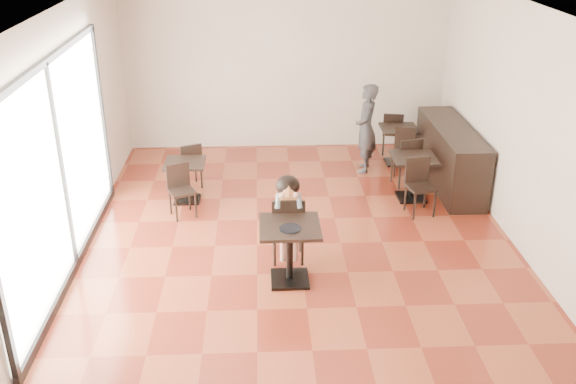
{
  "coord_description": "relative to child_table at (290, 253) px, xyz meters",
  "views": [
    {
      "loc": [
        -0.51,
        -7.85,
        4.35
      ],
      "look_at": [
        -0.17,
        -0.44,
        1.0
      ],
      "focal_mm": 40.0,
      "sensor_mm": 36.0,
      "label": 1
    }
  ],
  "objects": [
    {
      "name": "chair_left_a",
      "position": [
        -1.53,
        3.01,
        0.0
      ],
      "size": [
        0.47,
        0.47,
        0.79
      ],
      "primitive_type": null,
      "rotation": [
        0.0,
        0.0,
        3.55
      ],
      "color": "black",
      "rests_on": "floor"
    },
    {
      "name": "service_counter",
      "position": [
        2.82,
        2.94,
        0.11
      ],
      "size": [
        0.6,
        2.4,
        1.0
      ],
      "primitive_type": "cube",
      "color": "black",
      "rests_on": "floor"
    },
    {
      "name": "plate",
      "position": [
        0.0,
        -0.1,
        0.4
      ],
      "size": [
        0.26,
        0.26,
        0.02
      ],
      "primitive_type": "cylinder",
      "color": "black",
      "rests_on": "child_table"
    },
    {
      "name": "wall_back",
      "position": [
        0.17,
        4.94,
        1.21
      ],
      "size": [
        6.0,
        0.01,
        3.2
      ],
      "primitive_type": "cube",
      "color": "beige",
      "rests_on": "floor"
    },
    {
      "name": "cafe_table_back",
      "position": [
        2.15,
        3.91,
        -0.05
      ],
      "size": [
        0.76,
        0.76,
        0.68
      ],
      "primitive_type": null,
      "rotation": [
        0.0,
        0.0,
        -0.2
      ],
      "color": "black",
      "rests_on": "floor"
    },
    {
      "name": "chair_back_a",
      "position": [
        2.15,
        4.44,
        0.02
      ],
      "size": [
        0.43,
        0.43,
        0.82
      ],
      "primitive_type": null,
      "rotation": [
        0.0,
        0.0,
        2.94
      ],
      "color": "black",
      "rests_on": "floor"
    },
    {
      "name": "chair_mid_a",
      "position": [
        2.07,
        2.92,
        0.04
      ],
      "size": [
        0.46,
        0.46,
        0.86
      ],
      "primitive_type": null,
      "rotation": [
        0.0,
        0.0,
        3.35
      ],
      "color": "black",
      "rests_on": "floor"
    },
    {
      "name": "child_chair",
      "position": [
        0.0,
        0.55,
        0.08
      ],
      "size": [
        0.42,
        0.42,
        0.94
      ],
      "primitive_type": null,
      "rotation": [
        0.0,
        0.0,
        3.14
      ],
      "color": "black",
      "rests_on": "floor"
    },
    {
      "name": "adult_patron",
      "position": [
        1.5,
        3.61,
        0.39
      ],
      "size": [
        0.48,
        0.63,
        1.56
      ],
      "primitive_type": "imported",
      "rotation": [
        0.0,
        0.0,
        -1.77
      ],
      "color": "#37363B",
      "rests_on": "floor"
    },
    {
      "name": "chair_back_b",
      "position": [
        2.15,
        3.36,
        0.02
      ],
      "size": [
        0.43,
        0.43,
        0.82
      ],
      "primitive_type": null,
      "rotation": [
        0.0,
        0.0,
        -0.2
      ],
      "color": "black",
      "rests_on": "floor"
    },
    {
      "name": "wall_right",
      "position": [
        3.17,
        0.94,
        1.21
      ],
      "size": [
        0.01,
        8.0,
        3.2
      ],
      "primitive_type": "cube",
      "color": "beige",
      "rests_on": "floor"
    },
    {
      "name": "pizza_slice",
      "position": [
        0.0,
        0.36,
        0.63
      ],
      "size": [
        0.28,
        0.21,
        0.06
      ],
      "primitive_type": null,
      "color": "tan",
      "rests_on": "child"
    },
    {
      "name": "child_table",
      "position": [
        0.0,
        0.0,
        0.0
      ],
      "size": [
        0.74,
        0.74,
        0.78
      ],
      "primitive_type": null,
      "color": "black",
      "rests_on": "floor"
    },
    {
      "name": "cafe_table_left",
      "position": [
        -1.53,
        2.46,
        -0.06
      ],
      "size": [
        0.82,
        0.82,
        0.66
      ],
      "primitive_type": null,
      "rotation": [
        0.0,
        0.0,
        0.41
      ],
      "color": "black",
      "rests_on": "floor"
    },
    {
      "name": "ceiling",
      "position": [
        0.17,
        0.94,
        2.81
      ],
      "size": [
        6.0,
        8.0,
        0.01
      ],
      "primitive_type": "cube",
      "color": "white",
      "rests_on": "floor"
    },
    {
      "name": "child",
      "position": [
        0.0,
        0.55,
        0.2
      ],
      "size": [
        0.42,
        0.59,
        1.18
      ],
      "primitive_type": null,
      "color": "slate",
      "rests_on": "child_chair"
    },
    {
      "name": "storefront_window",
      "position": [
        -2.8,
        0.44,
        1.01
      ],
      "size": [
        0.04,
        4.5,
        2.6
      ],
      "primitive_type": "cube",
      "color": "white",
      "rests_on": "floor"
    },
    {
      "name": "cafe_table_mid",
      "position": [
        2.07,
        2.37,
        -0.03
      ],
      "size": [
        0.81,
        0.81,
        0.72
      ],
      "primitive_type": null,
      "rotation": [
        0.0,
        0.0,
        0.21
      ],
      "color": "black",
      "rests_on": "floor"
    },
    {
      "name": "floor",
      "position": [
        0.17,
        0.94,
        -0.39
      ],
      "size": [
        6.0,
        8.0,
        0.01
      ],
      "primitive_type": "cube",
      "color": "brown",
      "rests_on": "ground"
    },
    {
      "name": "wall_front",
      "position": [
        0.17,
        -3.06,
        1.21
      ],
      "size": [
        6.0,
        0.01,
        3.2
      ],
      "primitive_type": "cube",
      "color": "beige",
      "rests_on": "floor"
    },
    {
      "name": "chair_mid_b",
      "position": [
        2.07,
        1.82,
        0.04
      ],
      "size": [
        0.46,
        0.46,
        0.86
      ],
      "primitive_type": null,
      "rotation": [
        0.0,
        0.0,
        0.21
      ],
      "color": "black",
      "rests_on": "floor"
    },
    {
      "name": "wall_left",
      "position": [
        -2.83,
        0.94,
        1.21
      ],
      "size": [
        0.01,
        8.0,
        3.2
      ],
      "primitive_type": "cube",
      "color": "beige",
      "rests_on": "floor"
    },
    {
      "name": "chair_left_b",
      "position": [
        -1.53,
        1.91,
        0.0
      ],
      "size": [
        0.47,
        0.47,
        0.79
      ],
      "primitive_type": null,
      "rotation": [
        0.0,
        0.0,
        0.41
      ],
      "color": "black",
      "rests_on": "floor"
    }
  ]
}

